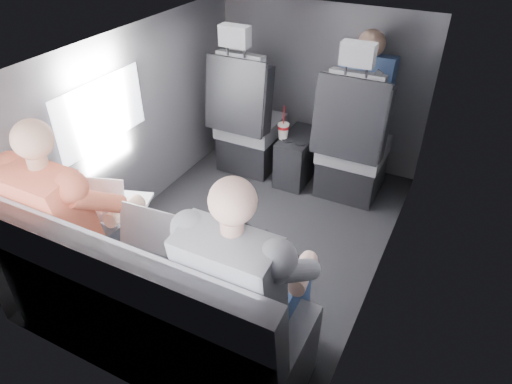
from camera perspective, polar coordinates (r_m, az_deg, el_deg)
The scene contains 19 objects.
floor at distance 3.28m, azimuth -0.85°, elevation -5.56°, with size 2.60×2.60×0.00m, color black.
ceiling at distance 2.62m, azimuth -1.11°, elevation 17.67°, with size 2.60×2.60×0.00m, color #B2B2AD.
panel_left at distance 3.36m, azimuth -14.82°, elevation 8.03°, with size 0.02×2.60×1.35m, color #56565B.
panel_right at distance 2.65m, azimuth 16.50°, elevation 0.20°, with size 0.02×2.60×1.35m, color #56565B.
panel_front at distance 3.98m, azimuth 8.01°, elevation 12.99°, with size 1.80×0.02×1.35m, color #56565B.
panel_back at distance 2.07m, azimuth -18.32°, elevation -11.58°, with size 1.80×0.02×1.35m, color #56565B.
side_window at distance 3.06m, azimuth -18.71°, elevation 9.38°, with size 0.02×0.75×0.42m, color white.
seatbelt at distance 3.25m, azimuth 11.82°, elevation 10.00°, with size 0.05×0.01×0.65m, color black.
front_seat_left at distance 3.86m, azimuth -1.05°, elevation 8.20°, with size 0.52×0.58×1.26m.
front_seat_right at distance 3.58m, azimuth 11.87°, elevation 5.15°, with size 0.52×0.58×1.26m.
center_console at distance 3.82m, azimuth 5.26°, elevation 4.36°, with size 0.24×0.48×0.41m.
rear_bench at distance 2.44m, azimuth -12.93°, elevation -14.18°, with size 1.60×0.57×0.92m.
soda_cup at distance 3.64m, azimuth 3.43°, elevation 7.69°, with size 0.09×0.09×0.28m.
laptop_white at distance 2.65m, azimuth -17.89°, elevation -1.24°, with size 0.41×0.42×0.26m.
laptop_silver at distance 2.37m, azimuth -11.54°, elevation -4.85°, with size 0.35×0.32×0.24m.
laptop_black at distance 2.19m, azimuth 1.07°, elevation -7.85°, with size 0.38×0.40×0.23m.
passenger_rear_left at distance 2.56m, azimuth -21.57°, elevation -3.27°, with size 0.52×0.64×1.25m.
passenger_rear_right at distance 2.04m, azimuth -1.07°, elevation -11.50°, with size 0.52×0.63×1.25m.
passenger_front_right at distance 3.66m, azimuth 13.38°, elevation 11.76°, with size 0.40×0.40×0.81m.
Camera 1 is at (1.18, -2.22, 2.10)m, focal length 32.00 mm.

